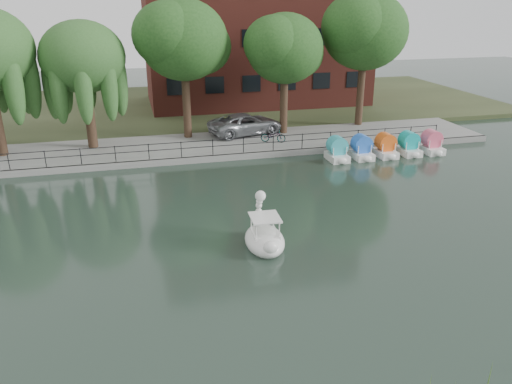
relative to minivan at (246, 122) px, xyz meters
name	(u,v)px	position (x,y,z in m)	size (l,w,h in m)	color
ground_plane	(268,258)	(-3.20, -17.75, -1.27)	(120.00, 120.00, 0.00)	#2F4037
promenade	(206,146)	(-3.20, -1.75, -1.07)	(40.00, 6.00, 0.40)	gray
kerb	(214,159)	(-3.20, -4.70, -1.07)	(40.00, 0.25, 0.40)	gray
land_strip	(183,106)	(-3.20, 12.25, -1.09)	(60.00, 22.00, 0.36)	#47512D
railing	(213,143)	(-3.20, -4.50, -0.13)	(32.00, 0.05, 1.00)	black
apartment_building	(255,2)	(3.80, 12.22, 8.09)	(20.00, 10.07, 18.00)	#4C1E16
willow_mid	(83,57)	(-10.70, -0.75, 4.98)	(5.32, 5.32, 8.15)	#473323
broadleaf_center	(183,41)	(-4.20, 0.25, 5.79)	(6.00, 6.00, 9.25)	#473323
broadleaf_right	(285,49)	(2.80, -0.25, 5.12)	(5.40, 5.40, 8.32)	#473323
broadleaf_far	(365,32)	(9.30, 0.75, 6.13)	(6.30, 6.30, 9.71)	#473323
minivan	(246,122)	(0.00, 0.00, 0.00)	(6.25, 2.88, 1.74)	gray
bicycle	(273,135)	(1.34, -2.59, -0.37)	(1.72, 0.60, 1.00)	gray
swan_boat	(264,236)	(-3.08, -16.68, -0.79)	(1.75, 2.72, 2.19)	white
pedal_boat_row	(385,147)	(7.93, -6.34, -0.66)	(7.95, 1.70, 1.40)	white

